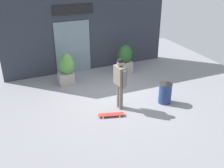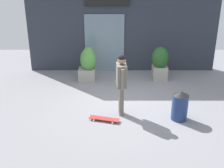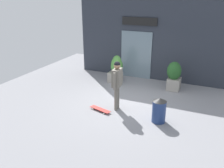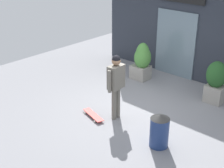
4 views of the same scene
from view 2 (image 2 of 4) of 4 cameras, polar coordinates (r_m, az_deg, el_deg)
name	(u,v)px [view 2 (image 2 of 4)]	position (r m, az deg, el deg)	size (l,w,h in m)	color
ground_plane	(124,104)	(9.04, 2.45, -3.84)	(12.00, 12.00, 0.00)	gray
building_facade	(121,21)	(11.40, 1.83, 12.23)	(7.31, 0.31, 3.97)	#2D333D
skateboarder	(121,78)	(7.97, 1.72, 1.11)	(0.29, 0.63, 1.78)	#666056
skateboard	(103,119)	(8.07, -1.70, -6.80)	(0.86, 0.41, 0.08)	red
planter_box_left	(159,62)	(10.82, 9.12, 4.29)	(0.59, 0.65, 1.26)	gray
planter_box_right	(87,63)	(10.57, -4.92, 4.18)	(0.66, 0.61, 1.29)	gray
trash_bin	(179,105)	(8.20, 12.99, -4.10)	(0.45, 0.45, 0.84)	navy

